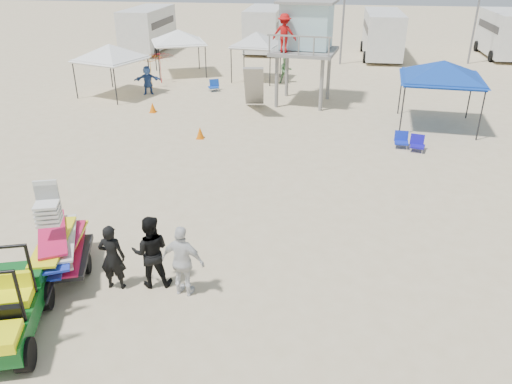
# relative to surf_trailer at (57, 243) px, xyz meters

# --- Properties ---
(ground) EXTENTS (140.00, 140.00, 0.00)m
(ground) POSITION_rel_surf_trailer_xyz_m (3.96, -0.32, -0.91)
(ground) COLOR beige
(ground) RESTS_ON ground
(surf_trailer) EXTENTS (1.85, 2.57, 2.22)m
(surf_trailer) POSITION_rel_surf_trailer_xyz_m (0.00, 0.00, 0.00)
(surf_trailer) COLOR black
(surf_trailer) RESTS_ON ground
(man_left) EXTENTS (0.64, 0.44, 1.68)m
(man_left) POSITION_rel_surf_trailer_xyz_m (1.51, -0.30, -0.07)
(man_left) COLOR black
(man_left) RESTS_ON ground
(man_mid) EXTENTS (1.03, 0.88, 1.83)m
(man_mid) POSITION_rel_surf_trailer_xyz_m (2.36, -0.05, 0.01)
(man_mid) COLOR black
(man_mid) RESTS_ON ground
(man_right) EXTENTS (1.10, 0.60, 1.78)m
(man_right) POSITION_rel_surf_trailer_xyz_m (3.21, -0.30, -0.02)
(man_right) COLOR silver
(man_right) RESTS_ON ground
(lifeguard_tower) EXTENTS (3.49, 3.49, 4.95)m
(lifeguard_tower) POSITION_rel_surf_trailer_xyz_m (4.85, 16.48, 2.78)
(lifeguard_tower) COLOR gray
(lifeguard_tower) RESTS_ON ground
(canopy_blue) EXTENTS (3.61, 3.61, 3.37)m
(canopy_blue) POSITION_rel_surf_trailer_xyz_m (11.15, 13.39, 1.92)
(canopy_blue) COLOR black
(canopy_blue) RESTS_ON ground
(canopy_white_a) EXTENTS (3.73, 3.73, 3.18)m
(canopy_white_a) POSITION_rel_surf_trailer_xyz_m (-5.44, 16.33, 1.73)
(canopy_white_a) COLOR black
(canopy_white_a) RESTS_ON ground
(canopy_white_b) EXTENTS (3.98, 3.98, 3.20)m
(canopy_white_b) POSITION_rel_surf_trailer_xyz_m (-3.29, 21.94, 1.75)
(canopy_white_b) COLOR black
(canopy_white_b) RESTS_ON ground
(canopy_white_c) EXTENTS (2.92, 2.92, 3.30)m
(canopy_white_c) POSITION_rel_surf_trailer_xyz_m (1.80, 21.07, 1.84)
(canopy_white_c) COLOR black
(canopy_white_c) RESTS_ON ground
(umbrella_a) EXTENTS (2.10, 2.13, 1.85)m
(umbrella_a) POSITION_rel_surf_trailer_xyz_m (-3.78, 19.42, 0.02)
(umbrella_a) COLOR red
(umbrella_a) RESTS_ON ground
(umbrella_b) EXTENTS (2.85, 2.87, 1.95)m
(umbrella_b) POSITION_rel_surf_trailer_xyz_m (-3.92, 18.20, 0.07)
(umbrella_b) COLOR orange
(umbrella_b) RESTS_ON ground
(cone_near) EXTENTS (0.34, 0.34, 0.50)m
(cone_near) POSITION_rel_surf_trailer_xyz_m (0.95, 10.19, -0.66)
(cone_near) COLOR #E36407
(cone_near) RESTS_ON ground
(cone_far) EXTENTS (0.34, 0.34, 0.50)m
(cone_far) POSITION_rel_surf_trailer_xyz_m (-2.31, 13.57, -0.66)
(cone_far) COLOR orange
(cone_far) RESTS_ON ground
(beach_chair_a) EXTENTS (0.71, 0.79, 0.64)m
(beach_chair_a) POSITION_rel_surf_trailer_xyz_m (-0.23, 18.16, -0.59)
(beach_chair_a) COLOR #0F3DAA
(beach_chair_a) RESTS_ON ground
(beach_chair_b) EXTENTS (0.58, 0.62, 0.64)m
(beach_chair_b) POSITION_rel_surf_trailer_xyz_m (9.33, 10.39, -0.59)
(beach_chair_b) COLOR #1024B0
(beach_chair_b) RESTS_ON ground
(beach_chair_c) EXTENTS (0.65, 0.71, 0.64)m
(beach_chair_c) POSITION_rel_surf_trailer_xyz_m (9.91, 10.06, -0.59)
(beach_chair_c) COLOR #160FA5
(beach_chair_c) RESTS_ON ground
(rv_far_left) EXTENTS (2.64, 6.80, 3.25)m
(rv_far_left) POSITION_rel_surf_trailer_xyz_m (-8.04, 29.67, 0.89)
(rv_far_left) COLOR silver
(rv_far_left) RESTS_ON ground
(rv_mid_left) EXTENTS (2.65, 6.50, 3.25)m
(rv_mid_left) POSITION_rel_surf_trailer_xyz_m (0.96, 31.17, 0.89)
(rv_mid_left) COLOR silver
(rv_mid_left) RESTS_ON ground
(rv_mid_right) EXTENTS (2.64, 7.00, 3.25)m
(rv_mid_right) POSITION_rel_surf_trailer_xyz_m (9.96, 29.67, 0.89)
(rv_mid_right) COLOR silver
(rv_mid_right) RESTS_ON ground
(rv_far_right) EXTENTS (2.64, 6.60, 3.25)m
(rv_far_right) POSITION_rel_surf_trailer_xyz_m (18.96, 31.17, 0.89)
(rv_far_right) COLOR silver
(rv_far_right) RESTS_ON ground
(light_pole_left) EXTENTS (0.14, 0.14, 8.00)m
(light_pole_left) POSITION_rel_surf_trailer_xyz_m (6.96, 26.68, 3.09)
(light_pole_left) COLOR slate
(light_pole_left) RESTS_ON ground
(light_pole_right) EXTENTS (0.14, 0.14, 8.00)m
(light_pole_right) POSITION_rel_surf_trailer_xyz_m (15.96, 28.18, 3.09)
(light_pole_right) COLOR slate
(light_pole_right) RESTS_ON ground
(distant_beachgoers) EXTENTS (8.53, 4.45, 1.55)m
(distant_beachgoers) POSITION_rel_surf_trailer_xyz_m (-0.83, 18.34, -0.13)
(distant_beachgoers) COLOR #53834E
(distant_beachgoers) RESTS_ON ground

